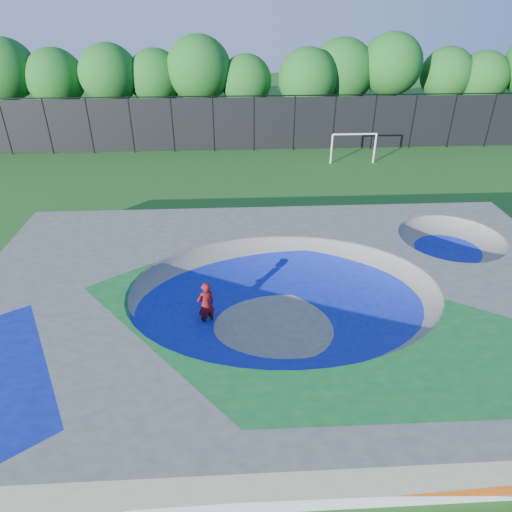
% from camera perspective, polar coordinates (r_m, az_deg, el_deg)
% --- Properties ---
extents(ground, '(120.00, 120.00, 0.00)m').
position_cam_1_polar(ground, '(16.84, 3.40, -8.30)').
color(ground, '#1D5417').
rests_on(ground, ground).
extents(skate_deck, '(22.00, 14.00, 1.50)m').
position_cam_1_polar(skate_deck, '(16.38, 3.47, -6.24)').
color(skate_deck, gray).
rests_on(skate_deck, ground).
extents(skater, '(0.78, 0.70, 1.80)m').
position_cam_1_polar(skater, '(16.26, -6.25, -6.06)').
color(skater, red).
rests_on(skater, ground).
extents(skateboard, '(0.75, 0.65, 0.05)m').
position_cam_1_polar(skateboard, '(16.78, -6.09, -8.47)').
color(skateboard, black).
rests_on(skateboard, ground).
extents(soccer_goal, '(3.16, 0.12, 2.09)m').
position_cam_1_polar(soccer_goal, '(33.19, 12.14, 13.70)').
color(soccer_goal, white).
rests_on(soccer_goal, ground).
extents(fence, '(48.09, 0.09, 4.04)m').
position_cam_1_polar(fence, '(35.15, -0.26, 16.33)').
color(fence, black).
rests_on(fence, ground).
extents(treeline, '(52.39, 7.15, 8.38)m').
position_cam_1_polar(treeline, '(40.13, 4.20, 21.92)').
color(treeline, '#483724').
rests_on(treeline, ground).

